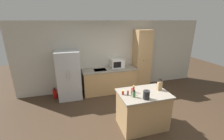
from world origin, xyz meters
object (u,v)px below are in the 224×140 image
(pantry_cabinet, at_px, (142,60))
(fire_extinguisher, at_px, (55,93))
(spice_bottle_short_red, at_px, (133,89))
(refrigerator, at_px, (69,75))
(spice_bottle_pale_salt, at_px, (134,94))
(knife_block, at_px, (160,86))
(microwave, at_px, (117,63))
(spice_bottle_amber_oil, at_px, (128,93))
(spice_bottle_green_herb, at_px, (123,93))
(kettle, at_px, (146,95))
(spice_bottle_tall_dark, at_px, (132,91))

(pantry_cabinet, bearing_deg, fire_extinguisher, -179.33)
(spice_bottle_short_red, bearing_deg, refrigerator, 126.93)
(spice_bottle_pale_salt, bearing_deg, spice_bottle_short_red, 69.17)
(refrigerator, distance_m, knife_block, 3.01)
(microwave, distance_m, spice_bottle_short_red, 2.18)
(spice_bottle_short_red, distance_m, spice_bottle_amber_oil, 0.21)
(refrigerator, bearing_deg, microwave, 4.97)
(refrigerator, relative_size, spice_bottle_pale_salt, 9.68)
(refrigerator, distance_m, spice_bottle_green_herb, 2.38)
(microwave, distance_m, knife_block, 2.26)
(microwave, bearing_deg, refrigerator, -175.03)
(kettle, bearing_deg, spice_bottle_green_herb, 142.30)
(spice_bottle_pale_salt, bearing_deg, spice_bottle_amber_oil, 129.17)
(knife_block, xyz_separation_m, spice_bottle_pale_salt, (-0.76, -0.16, -0.03))
(spice_bottle_amber_oil, bearing_deg, spice_bottle_tall_dark, 11.41)
(spice_bottle_tall_dark, bearing_deg, spice_bottle_amber_oil, -168.59)
(spice_bottle_short_red, bearing_deg, spice_bottle_tall_dark, -136.35)
(spice_bottle_green_herb, xyz_separation_m, kettle, (0.43, -0.33, 0.05))
(spice_bottle_tall_dark, height_order, spice_bottle_short_red, spice_bottle_short_red)
(spice_bottle_amber_oil, bearing_deg, fire_extinguisher, 130.50)
(microwave, height_order, spice_bottle_short_red, microwave)
(knife_block, distance_m, spice_bottle_short_red, 0.68)
(microwave, relative_size, fire_extinguisher, 1.25)
(microwave, bearing_deg, knife_block, -79.95)
(refrigerator, relative_size, spice_bottle_short_red, 9.74)
(fire_extinguisher, bearing_deg, spice_bottle_pale_salt, -49.57)
(microwave, bearing_deg, kettle, -93.22)
(spice_bottle_pale_salt, bearing_deg, fire_extinguisher, 130.43)
(refrigerator, relative_size, fire_extinguisher, 4.33)
(spice_bottle_pale_salt, xyz_separation_m, kettle, (0.23, -0.15, 0.02))
(spice_bottle_amber_oil, bearing_deg, spice_bottle_pale_salt, -50.83)
(microwave, height_order, spice_bottle_amber_oil, microwave)
(fire_extinguisher, bearing_deg, spice_bottle_short_red, -45.37)
(pantry_cabinet, relative_size, knife_block, 7.33)
(microwave, bearing_deg, fire_extinguisher, -177.55)
(spice_bottle_short_red, bearing_deg, spice_bottle_green_herb, -171.13)
(spice_bottle_green_herb, xyz_separation_m, spice_bottle_pale_salt, (0.20, -0.18, 0.03))
(spice_bottle_amber_oil, relative_size, spice_bottle_pale_salt, 0.66)
(refrigerator, height_order, spice_bottle_tall_dark, refrigerator)
(fire_extinguisher, bearing_deg, knife_block, -38.09)
(pantry_cabinet, distance_m, knife_block, 2.24)
(refrigerator, height_order, pantry_cabinet, pantry_cabinet)
(spice_bottle_short_red, distance_m, kettle, 0.40)
(knife_block, xyz_separation_m, kettle, (-0.54, -0.31, -0.02))
(pantry_cabinet, height_order, spice_bottle_short_red, pantry_cabinet)
(knife_block, bearing_deg, refrigerator, 136.55)
(spice_bottle_green_herb, bearing_deg, fire_extinguisher, 129.65)
(refrigerator, xyz_separation_m, kettle, (1.64, -2.38, 0.21))
(spice_bottle_pale_salt, bearing_deg, spice_bottle_green_herb, 138.32)
(knife_block, height_order, spice_bottle_green_herb, knife_block)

